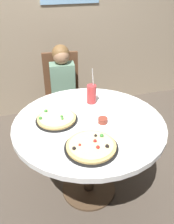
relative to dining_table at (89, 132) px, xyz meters
name	(u,v)px	position (x,y,z in m)	size (l,w,h in m)	color
ground_plane	(89,189)	(0.00, 0.00, -0.64)	(8.00, 8.00, 0.00)	#4C4238
dining_table	(89,132)	(0.00, 0.00, 0.00)	(1.14, 1.14, 0.75)	white
chair_wooden	(62,90)	(0.01, 1.02, -0.11)	(0.45, 0.45, 0.95)	brown
diner_child	(64,101)	(-0.01, 0.84, -0.16)	(0.30, 0.43, 1.08)	#3F4766
pizza_veggie	(91,146)	(-0.09, -0.30, 0.12)	(0.35, 0.35, 0.05)	black
pizza_cheese	(56,119)	(-0.23, 0.08, 0.12)	(0.32, 0.32, 0.05)	black
soda_cup	(92,94)	(0.11, 0.27, 0.19)	(0.08, 0.08, 0.31)	#B73333
sauce_bowl	(103,120)	(0.09, -0.05, 0.13)	(0.07, 0.07, 0.04)	brown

